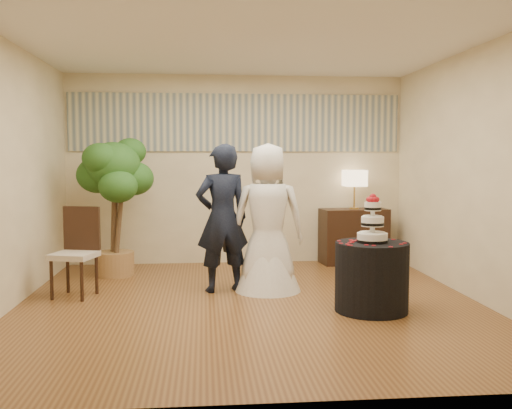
{
  "coord_description": "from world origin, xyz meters",
  "views": [
    {
      "loc": [
        -0.49,
        -6.03,
        1.58
      ],
      "look_at": [
        0.1,
        0.4,
        1.05
      ],
      "focal_mm": 40.0,
      "sensor_mm": 36.0,
      "label": 1
    }
  ],
  "objects": [
    {
      "name": "mural_border",
      "position": [
        0.0,
        2.48,
        2.1
      ],
      "size": [
        4.9,
        0.02,
        0.85
      ],
      "primitive_type": "cube",
      "color": "#A1A592",
      "rests_on": "wall_back"
    },
    {
      "name": "groom",
      "position": [
        -0.28,
        0.64,
        0.87
      ],
      "size": [
        0.72,
        0.56,
        1.74
      ],
      "primitive_type": "imported",
      "rotation": [
        0.0,
        0.0,
        3.39
      ],
      "color": "black",
      "rests_on": "floor"
    },
    {
      "name": "wall_right",
      "position": [
        2.5,
        0.0,
        1.4
      ],
      "size": [
        0.06,
        5.0,
        2.8
      ],
      "primitive_type": "cube",
      "color": "beige",
      "rests_on": "ground"
    },
    {
      "name": "bride",
      "position": [
        0.26,
        0.62,
        0.87
      ],
      "size": [
        0.91,
        0.84,
        1.75
      ],
      "primitive_type": "imported",
      "rotation": [
        0.0,
        0.0,
        3.07
      ],
      "color": "white",
      "rests_on": "floor"
    },
    {
      "name": "console",
      "position": [
        1.75,
        2.27,
        0.41
      ],
      "size": [
        1.03,
        0.54,
        0.82
      ],
      "primitive_type": "cube",
      "rotation": [
        0.0,
        0.0,
        0.11
      ],
      "color": "black",
      "rests_on": "floor"
    },
    {
      "name": "ceiling",
      "position": [
        0.0,
        0.0,
        2.8
      ],
      "size": [
        5.0,
        5.0,
        0.0
      ],
      "primitive_type": "cube",
      "color": "white",
      "rests_on": "wall_back"
    },
    {
      "name": "ficus_tree",
      "position": [
        -1.68,
        1.67,
        0.94
      ],
      "size": [
        0.92,
        0.92,
        1.89
      ],
      "primitive_type": null,
      "rotation": [
        0.0,
        0.0,
        0.02
      ],
      "color": "#2A5C1E",
      "rests_on": "floor"
    },
    {
      "name": "wall_back",
      "position": [
        0.0,
        2.5,
        1.4
      ],
      "size": [
        5.0,
        0.06,
        2.8
      ],
      "primitive_type": "cube",
      "color": "beige",
      "rests_on": "ground"
    },
    {
      "name": "wall_front",
      "position": [
        0.0,
        -2.5,
        1.4
      ],
      "size": [
        5.0,
        0.06,
        2.8
      ],
      "primitive_type": "cube",
      "color": "beige",
      "rests_on": "ground"
    },
    {
      "name": "table_lamp",
      "position": [
        1.75,
        2.27,
        1.11
      ],
      "size": [
        0.31,
        0.31,
        0.58
      ],
      "primitive_type": null,
      "color": "beige",
      "rests_on": "console"
    },
    {
      "name": "wall_left",
      "position": [
        -2.5,
        0.0,
        1.4
      ],
      "size": [
        0.06,
        5.0,
        2.8
      ],
      "primitive_type": "cube",
      "color": "beige",
      "rests_on": "ground"
    },
    {
      "name": "cake_table",
      "position": [
        1.22,
        -0.38,
        0.36
      ],
      "size": [
        0.94,
        0.94,
        0.72
      ],
      "primitive_type": "cylinder",
      "rotation": [
        0.0,
        0.0,
        -0.31
      ],
      "color": "black",
      "rests_on": "floor"
    },
    {
      "name": "floor",
      "position": [
        0.0,
        0.0,
        0.0
      ],
      "size": [
        5.0,
        5.0,
        0.0
      ],
      "primitive_type": "cube",
      "color": "brown",
      "rests_on": "ground"
    },
    {
      "name": "side_chair",
      "position": [
        -1.96,
        0.51,
        0.51
      ],
      "size": [
        0.58,
        0.59,
        1.02
      ],
      "primitive_type": null,
      "rotation": [
        0.0,
        0.0,
        -0.27
      ],
      "color": "black",
      "rests_on": "floor"
    },
    {
      "name": "wedding_cake",
      "position": [
        1.22,
        -0.38,
        0.97
      ],
      "size": [
        0.32,
        0.32,
        0.5
      ],
      "primitive_type": null,
      "color": "white",
      "rests_on": "cake_table"
    }
  ]
}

